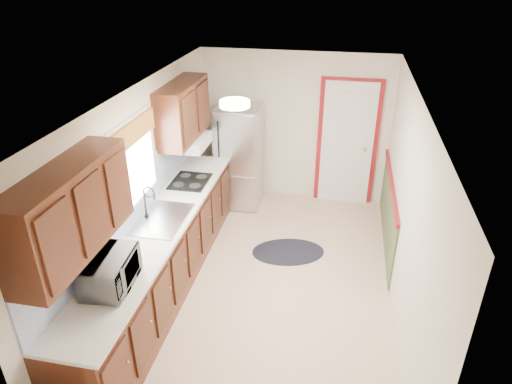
% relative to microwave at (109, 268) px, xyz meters
% --- Properties ---
extents(room_shell, '(3.20, 5.20, 2.52)m').
position_rel_microwave_xyz_m(room_shell, '(1.20, 1.41, 0.06)').
color(room_shell, beige).
rests_on(room_shell, ground).
extents(kitchen_run, '(0.63, 4.00, 2.20)m').
position_rel_microwave_xyz_m(kitchen_run, '(-0.04, 1.12, -0.33)').
color(kitchen_run, '#3B190D').
rests_on(kitchen_run, ground).
extents(back_wall_trim, '(1.12, 2.30, 2.08)m').
position_rel_microwave_xyz_m(back_wall_trim, '(2.19, 3.62, -0.25)').
color(back_wall_trim, maroon).
rests_on(back_wall_trim, ground).
extents(ceiling_fixture, '(0.30, 0.30, 0.06)m').
position_rel_microwave_xyz_m(ceiling_fixture, '(0.90, 1.21, 1.22)').
color(ceiling_fixture, '#FFD88C').
rests_on(ceiling_fixture, room_shell).
extents(microwave, '(0.37, 0.60, 0.39)m').
position_rel_microwave_xyz_m(microwave, '(0.00, 0.00, 0.00)').
color(microwave, white).
rests_on(microwave, kitchen_run).
extents(refrigerator, '(0.69, 0.69, 1.63)m').
position_rel_microwave_xyz_m(refrigerator, '(0.39, 3.46, -0.32)').
color(refrigerator, '#B7B7BC').
rests_on(refrigerator, ground).
extents(rug, '(1.12, 0.87, 0.01)m').
position_rel_microwave_xyz_m(rug, '(1.37, 2.19, -1.13)').
color(rug, black).
rests_on(rug, ground).
extents(cooktop, '(0.48, 0.57, 0.02)m').
position_rel_microwave_xyz_m(cooktop, '(0.01, 2.21, -0.19)').
color(cooktop, black).
rests_on(cooktop, kitchen_run).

